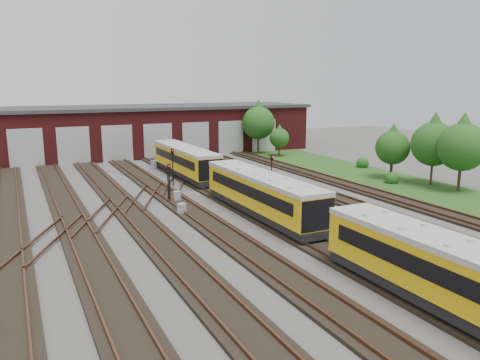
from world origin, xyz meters
name	(u,v)px	position (x,y,z in m)	size (l,w,h in m)	color
ground	(274,244)	(0.00, 0.00, 0.00)	(120.00, 120.00, 0.00)	#494744
track_network	(267,240)	(-0.17, 0.59, 0.11)	(30.40, 70.00, 0.33)	black
maintenance_shed	(123,130)	(-0.01, 39.97, 3.20)	(51.00, 12.50, 6.35)	#561517
grass_verge	(395,183)	(19.00, 10.00, 0.03)	(8.00, 55.00, 0.05)	#224818
metro_train	(262,193)	(2.00, 5.22, 1.74)	(2.44, 45.36, 2.76)	black
signal_mast_0	(169,179)	(-2.69, 11.40, 2.04)	(0.25, 0.23, 3.20)	black
signal_mast_1	(168,180)	(-2.45, 12.57, 1.73)	(0.25, 0.24, 2.68)	black
signal_mast_2	(173,162)	(-0.34, 17.86, 2.21)	(0.27, 0.25, 3.47)	black
signal_mast_3	(272,168)	(7.07, 12.68, 1.97)	(0.27, 0.25, 3.09)	black
relay_cabinet_1	(177,197)	(-1.94, 11.94, 0.44)	(0.53, 0.44, 0.89)	#9C9FA1
relay_cabinet_2	(182,209)	(-2.84, 8.21, 0.44)	(0.52, 0.44, 0.87)	#9C9FA1
relay_cabinet_3	(154,165)	(0.52, 27.40, 0.46)	(0.55, 0.46, 0.91)	#9C9FA1
relay_cabinet_4	(192,176)	(2.05, 19.25, 0.53)	(0.64, 0.53, 1.06)	#9C9FA1
tree_0	(258,119)	(16.43, 32.66, 4.64)	(4.36, 4.36, 7.22)	#382A19
tree_1	(279,136)	(17.66, 29.22, 2.69)	(2.53, 2.53, 4.19)	#382A19
tree_2	(434,139)	(21.29, 7.84, 4.32)	(4.06, 4.06, 6.72)	#382A19
tree_3	(393,143)	(19.98, 11.59, 3.52)	(3.31, 3.31, 5.49)	#382A19
tree_4	(463,141)	(21.34, 4.87, 4.41)	(4.14, 4.14, 6.86)	#382A19
bush_1	(392,177)	(18.51, 9.92, 0.65)	(1.29, 1.29, 1.29)	#1A4E16
bush_2	(363,161)	(21.78, 17.88, 0.70)	(1.40, 1.40, 1.40)	#1A4E16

